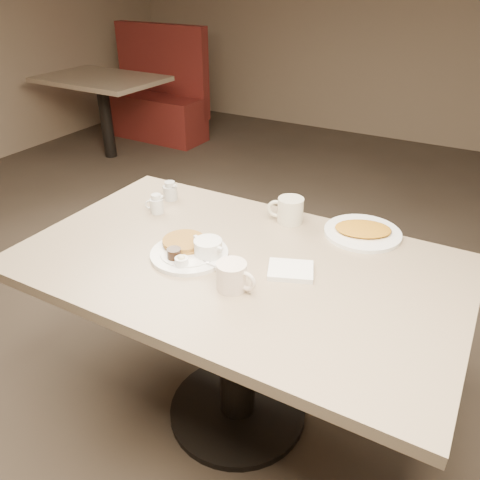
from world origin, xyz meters
The scene contains 10 objects.
room centered at (0.00, 0.00, 1.40)m, with size 7.04×8.04×2.84m.
diner_table centered at (0.00, 0.00, 0.58)m, with size 1.50×0.90×0.75m.
main_plate centered at (-0.15, -0.05, 0.77)m, with size 0.35×0.32×0.07m.
coffee_mug_near centered at (0.07, -0.15, 0.80)m, with size 0.14×0.10×0.09m.
napkin centered at (0.19, 0.02, 0.76)m, with size 0.18×0.16×0.02m.
coffee_mug_far centered at (0.04, 0.35, 0.80)m, with size 0.15×0.12×0.10m.
creamer_left centered at (-0.46, 0.16, 0.79)m, with size 0.08×0.06×0.08m.
creamer_right centered at (-0.49, 0.29, 0.79)m, with size 0.09×0.07×0.08m.
hash_plate centered at (0.32, 0.39, 0.76)m, with size 0.37×0.37×0.04m.
booth_back_left centered at (-2.59, 2.76, 0.41)m, with size 1.14×1.33×1.12m.
Camera 1 is at (0.68, -1.20, 1.62)m, focal length 35.91 mm.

